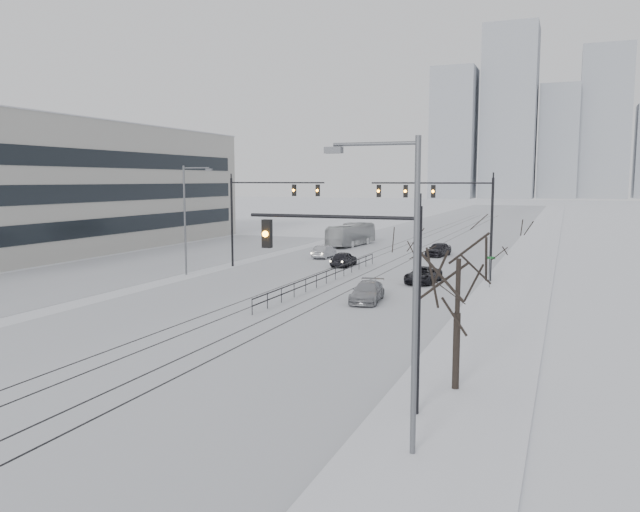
% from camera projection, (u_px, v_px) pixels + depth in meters
% --- Properties ---
extents(road, '(22.00, 260.00, 0.02)m').
position_uv_depth(road, '(416.00, 245.00, 74.96)').
color(road, silver).
rests_on(road, ground).
extents(sidewalk_east, '(5.00, 260.00, 0.16)m').
position_uv_depth(sidewalk_east, '(534.00, 249.00, 70.01)').
color(sidewalk_east, silver).
rests_on(sidewalk_east, ground).
extents(curb, '(0.10, 260.00, 0.12)m').
position_uv_depth(curb, '(511.00, 249.00, 70.91)').
color(curb, gray).
rests_on(curb, ground).
extents(parking_strip, '(14.00, 60.00, 0.03)m').
position_uv_depth(parking_strip, '(149.00, 263.00, 59.21)').
color(parking_strip, silver).
rests_on(parking_strip, ground).
extents(tram_rails, '(5.30, 180.00, 0.01)m').
position_uv_depth(tram_rails, '(366.00, 267.00, 56.50)').
color(tram_rails, black).
rests_on(tram_rails, ground).
extents(office_building, '(20.20, 62.20, 14.11)m').
position_uv_depth(office_building, '(4.00, 187.00, 64.93)').
color(office_building, '#B4B3AA').
rests_on(office_building, ground).
extents(skyline, '(96.00, 48.00, 72.00)m').
position_uv_depth(skyline, '(542.00, 127.00, 266.55)').
color(skyline, '#969CA5').
rests_on(skyline, ground).
extents(traffic_mast_near, '(6.10, 0.37, 7.00)m').
position_uv_depth(traffic_mast_near, '(370.00, 279.00, 20.63)').
color(traffic_mast_near, black).
rests_on(traffic_mast_near, ground).
extents(traffic_mast_ne, '(9.60, 0.37, 8.00)m').
position_uv_depth(traffic_mast_ne, '(448.00, 207.00, 48.21)').
color(traffic_mast_ne, black).
rests_on(traffic_mast_ne, ground).
extents(traffic_mast_nw, '(9.10, 0.37, 8.00)m').
position_uv_depth(traffic_mast_nw, '(261.00, 206.00, 55.25)').
color(traffic_mast_nw, black).
rests_on(traffic_mast_nw, ground).
extents(street_light_east, '(2.73, 0.25, 9.00)m').
position_uv_depth(street_light_east, '(405.00, 276.00, 17.09)').
color(street_light_east, '#595B60').
rests_on(street_light_east, ground).
extents(street_light_west, '(2.73, 0.25, 9.00)m').
position_uv_depth(street_light_west, '(188.00, 212.00, 51.11)').
color(street_light_west, '#595B60').
rests_on(street_light_west, ground).
extents(bare_tree, '(4.40, 4.40, 6.10)m').
position_uv_depth(bare_tree, '(458.00, 273.00, 22.53)').
color(bare_tree, black).
rests_on(bare_tree, ground).
extents(median_fence, '(0.06, 24.00, 1.00)m').
position_uv_depth(median_fence, '(326.00, 277.00, 47.22)').
color(median_fence, black).
rests_on(median_fence, ground).
extents(street_sign, '(0.70, 0.06, 2.40)m').
position_uv_depth(street_sign, '(490.00, 267.00, 44.61)').
color(street_sign, '#595B60').
rests_on(street_sign, ground).
extents(sedan_sb_inner, '(1.67, 4.01, 1.36)m').
position_uv_depth(sedan_sb_inner, '(344.00, 259.00, 56.81)').
color(sedan_sb_inner, black).
rests_on(sedan_sb_inner, ground).
extents(sedan_sb_outer, '(1.40, 3.88, 1.27)m').
position_uv_depth(sedan_sb_outer, '(324.00, 252.00, 62.81)').
color(sedan_sb_outer, gray).
rests_on(sedan_sb_outer, ground).
extents(sedan_nb_front, '(2.38, 4.55, 1.22)m').
position_uv_depth(sedan_nb_front, '(423.00, 275.00, 47.53)').
color(sedan_nb_front, black).
rests_on(sedan_nb_front, ground).
extents(sedan_nb_right, '(2.29, 4.59, 1.28)m').
position_uv_depth(sedan_nb_right, '(367.00, 292.00, 40.18)').
color(sedan_nb_right, gray).
rests_on(sedan_nb_right, ground).
extents(sedan_nb_far, '(2.37, 4.40, 1.42)m').
position_uv_depth(sedan_nb_far, '(438.00, 249.00, 64.28)').
color(sedan_nb_far, black).
rests_on(sedan_nb_far, ground).
extents(box_truck, '(3.29, 9.72, 2.65)m').
position_uv_depth(box_truck, '(351.00, 235.00, 74.35)').
color(box_truck, '#B1B4B6').
rests_on(box_truck, ground).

